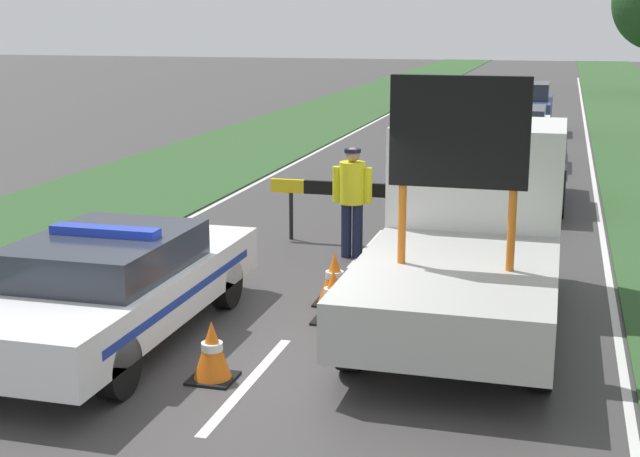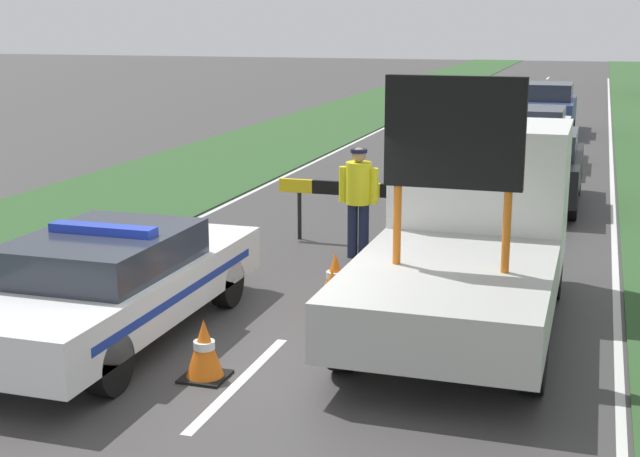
{
  "view_description": "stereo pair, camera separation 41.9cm",
  "coord_description": "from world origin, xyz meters",
  "px_view_note": "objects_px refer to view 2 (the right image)",
  "views": [
    {
      "loc": [
        3.04,
        -8.78,
        3.73
      ],
      "look_at": [
        0.08,
        2.07,
        1.1
      ],
      "focal_mm": 50.0,
      "sensor_mm": 36.0,
      "label": 1
    },
    {
      "loc": [
        3.44,
        -8.66,
        3.73
      ],
      "look_at": [
        0.08,
        2.07,
        1.1
      ],
      "focal_mm": 50.0,
      "sensor_mm": 36.0,
      "label": 2
    }
  ],
  "objects_px": {
    "police_car": "(112,282)",
    "queued_car_hatch_blue": "(547,107)",
    "queued_car_van_white": "(532,134)",
    "pedestrian_civilian": "(419,196)",
    "traffic_cone_near_police": "(332,296)",
    "traffic_cone_centre_front": "(204,349)",
    "queued_car_sedan_black": "(532,166)",
    "queued_car_wagon_maroon": "(466,93)",
    "traffic_cone_near_truck": "(335,279)",
    "work_truck": "(471,228)",
    "police_officer": "(358,193)",
    "road_barrier": "(380,194)"
  },
  "relations": [
    {
      "from": "police_car",
      "to": "queued_car_hatch_blue",
      "type": "height_order",
      "value": "queued_car_hatch_blue"
    },
    {
      "from": "queued_car_van_white",
      "to": "queued_car_hatch_blue",
      "type": "height_order",
      "value": "queued_car_hatch_blue"
    },
    {
      "from": "pedestrian_civilian",
      "to": "traffic_cone_near_police",
      "type": "xyz_separation_m",
      "value": [
        -0.44,
        -3.29,
        -0.7
      ]
    },
    {
      "from": "traffic_cone_centre_front",
      "to": "queued_car_sedan_black",
      "type": "xyz_separation_m",
      "value": [
        2.59,
        10.46,
        0.48
      ]
    },
    {
      "from": "police_car",
      "to": "queued_car_hatch_blue",
      "type": "xyz_separation_m",
      "value": [
        3.71,
        22.23,
        0.18
      ]
    },
    {
      "from": "traffic_cone_centre_front",
      "to": "queued_car_wagon_maroon",
      "type": "bearing_deg",
      "value": 93.05
    },
    {
      "from": "traffic_cone_centre_front",
      "to": "traffic_cone_near_truck",
      "type": "xyz_separation_m",
      "value": [
        0.6,
        2.89,
        0.02
      ]
    },
    {
      "from": "queued_car_hatch_blue",
      "to": "traffic_cone_near_truck",
      "type": "bearing_deg",
      "value": 85.63
    },
    {
      "from": "work_truck",
      "to": "police_officer",
      "type": "relative_size",
      "value": 2.98
    },
    {
      "from": "road_barrier",
      "to": "pedestrian_civilian",
      "type": "xyz_separation_m",
      "value": [
        0.8,
        -0.74,
        0.15
      ]
    },
    {
      "from": "police_car",
      "to": "traffic_cone_centre_front",
      "type": "bearing_deg",
      "value": -24.98
    },
    {
      "from": "police_officer",
      "to": "pedestrian_civilian",
      "type": "bearing_deg",
      "value": 165.47
    },
    {
      "from": "pedestrian_civilian",
      "to": "queued_car_wagon_maroon",
      "type": "relative_size",
      "value": 0.4
    },
    {
      "from": "traffic_cone_near_truck",
      "to": "police_officer",
      "type": "bearing_deg",
      "value": 97.76
    },
    {
      "from": "pedestrian_civilian",
      "to": "traffic_cone_centre_front",
      "type": "bearing_deg",
      "value": -94.42
    },
    {
      "from": "road_barrier",
      "to": "queued_car_wagon_maroon",
      "type": "height_order",
      "value": "queued_car_wagon_maroon"
    },
    {
      "from": "police_officer",
      "to": "queued_car_sedan_black",
      "type": "relative_size",
      "value": 0.43
    },
    {
      "from": "work_truck",
      "to": "queued_car_hatch_blue",
      "type": "height_order",
      "value": "work_truck"
    },
    {
      "from": "road_barrier",
      "to": "traffic_cone_near_police",
      "type": "height_order",
      "value": "road_barrier"
    },
    {
      "from": "work_truck",
      "to": "queued_car_van_white",
      "type": "xyz_separation_m",
      "value": [
        -0.19,
        12.91,
        -0.35
      ]
    },
    {
      "from": "police_officer",
      "to": "traffic_cone_near_truck",
      "type": "height_order",
      "value": "police_officer"
    },
    {
      "from": "pedestrian_civilian",
      "to": "traffic_cone_near_police",
      "type": "bearing_deg",
      "value": -89.66
    },
    {
      "from": "road_barrier",
      "to": "traffic_cone_near_police",
      "type": "distance_m",
      "value": 4.08
    },
    {
      "from": "pedestrian_civilian",
      "to": "queued_car_wagon_maroon",
      "type": "distance_m",
      "value": 24.48
    },
    {
      "from": "police_officer",
      "to": "traffic_cone_centre_front",
      "type": "height_order",
      "value": "police_officer"
    },
    {
      "from": "traffic_cone_near_truck",
      "to": "queued_car_wagon_maroon",
      "type": "relative_size",
      "value": 0.16
    },
    {
      "from": "queued_car_hatch_blue",
      "to": "police_officer",
      "type": "bearing_deg",
      "value": 84.0
    },
    {
      "from": "police_car",
      "to": "queued_car_sedan_black",
      "type": "distance_m",
      "value": 10.5
    },
    {
      "from": "traffic_cone_near_truck",
      "to": "queued_car_van_white",
      "type": "relative_size",
      "value": 0.15
    },
    {
      "from": "pedestrian_civilian",
      "to": "queued_car_hatch_blue",
      "type": "bearing_deg",
      "value": 95.0
    },
    {
      "from": "queued_car_van_white",
      "to": "police_officer",
      "type": "bearing_deg",
      "value": 79.82
    },
    {
      "from": "traffic_cone_near_police",
      "to": "queued_car_sedan_black",
      "type": "xyz_separation_m",
      "value": [
        1.83,
        8.28,
        0.47
      ]
    },
    {
      "from": "traffic_cone_near_truck",
      "to": "queued_car_hatch_blue",
      "type": "height_order",
      "value": "queued_car_hatch_blue"
    },
    {
      "from": "police_officer",
      "to": "traffic_cone_near_truck",
      "type": "distance_m",
      "value": 2.52
    },
    {
      "from": "road_barrier",
      "to": "police_officer",
      "type": "bearing_deg",
      "value": -101.53
    },
    {
      "from": "police_car",
      "to": "queued_car_wagon_maroon",
      "type": "xyz_separation_m",
      "value": [
        -0.02,
        28.97,
        0.07
      ]
    },
    {
      "from": "police_officer",
      "to": "queued_car_van_white",
      "type": "bearing_deg",
      "value": -125.52
    },
    {
      "from": "traffic_cone_near_truck",
      "to": "queued_car_sedan_black",
      "type": "distance_m",
      "value": 7.84
    },
    {
      "from": "traffic_cone_near_truck",
      "to": "queued_car_sedan_black",
      "type": "xyz_separation_m",
      "value": [
        1.99,
        7.57,
        0.46
      ]
    },
    {
      "from": "traffic_cone_centre_front",
      "to": "traffic_cone_near_police",
      "type": "bearing_deg",
      "value": 70.7
    },
    {
      "from": "queued_car_wagon_maroon",
      "to": "traffic_cone_near_truck",
      "type": "bearing_deg",
      "value": 94.65
    },
    {
      "from": "police_car",
      "to": "traffic_cone_centre_front",
      "type": "distance_m",
      "value": 1.81
    },
    {
      "from": "work_truck",
      "to": "queued_car_sedan_black",
      "type": "bearing_deg",
      "value": -93.59
    },
    {
      "from": "queued_car_wagon_maroon",
      "to": "police_car",
      "type": "bearing_deg",
      "value": 90.03
    },
    {
      "from": "police_officer",
      "to": "traffic_cone_near_police",
      "type": "relative_size",
      "value": 2.61
    },
    {
      "from": "work_truck",
      "to": "police_officer",
      "type": "distance_m",
      "value": 3.09
    },
    {
      "from": "police_car",
      "to": "traffic_cone_centre_front",
      "type": "relative_size",
      "value": 7.58
    },
    {
      "from": "work_truck",
      "to": "queued_car_hatch_blue",
      "type": "bearing_deg",
      "value": -91.2
    },
    {
      "from": "queued_car_hatch_blue",
      "to": "traffic_cone_centre_front",
      "type": "bearing_deg",
      "value": 84.7
    },
    {
      "from": "road_barrier",
      "to": "work_truck",
      "type": "bearing_deg",
      "value": -61.73
    }
  ]
}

